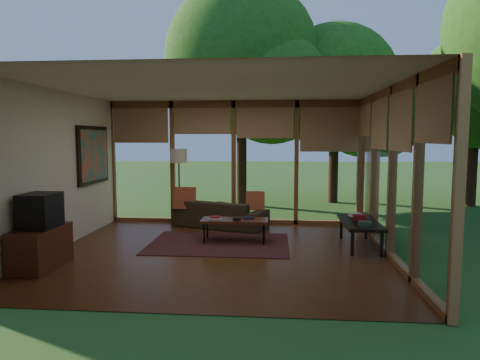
# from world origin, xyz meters

# --- Properties ---
(floor) EXTENTS (5.50, 5.50, 0.00)m
(floor) POSITION_xyz_m (0.00, 0.00, 0.00)
(floor) COLOR #5E3118
(floor) RESTS_ON ground
(ceiling) EXTENTS (5.50, 5.50, 0.00)m
(ceiling) POSITION_xyz_m (0.00, 0.00, 2.70)
(ceiling) COLOR white
(ceiling) RESTS_ON ground
(wall_left) EXTENTS (0.04, 5.00, 2.70)m
(wall_left) POSITION_xyz_m (-2.75, 0.00, 1.35)
(wall_left) COLOR beige
(wall_left) RESTS_ON ground
(wall_front) EXTENTS (5.50, 0.04, 2.70)m
(wall_front) POSITION_xyz_m (0.00, -2.50, 1.35)
(wall_front) COLOR beige
(wall_front) RESTS_ON ground
(window_wall_back) EXTENTS (5.50, 0.12, 2.70)m
(window_wall_back) POSITION_xyz_m (0.00, 2.50, 1.35)
(window_wall_back) COLOR brown
(window_wall_back) RESTS_ON ground
(window_wall_right) EXTENTS (0.12, 5.00, 2.70)m
(window_wall_right) POSITION_xyz_m (2.75, 0.00, 1.35)
(window_wall_right) COLOR brown
(window_wall_right) RESTS_ON ground
(tree_nw) EXTENTS (4.24, 4.24, 6.20)m
(tree_nw) POSITION_xyz_m (-0.04, 5.17, 4.07)
(tree_nw) COLOR #371F14
(tree_nw) RESTS_ON ground
(tree_ne) EXTENTS (3.65, 3.65, 5.17)m
(tree_ne) POSITION_xyz_m (2.61, 5.90, 3.34)
(tree_ne) COLOR #371F14
(tree_ne) RESTS_ON ground
(tree_far) EXTENTS (3.18, 3.18, 4.77)m
(tree_far) POSITION_xyz_m (6.35, 5.47, 3.17)
(tree_far) COLOR #371F14
(tree_far) RESTS_ON ground
(rug) EXTENTS (2.47, 1.75, 0.01)m
(rug) POSITION_xyz_m (-0.07, 0.58, 0.01)
(rug) COLOR maroon
(rug) RESTS_ON floor
(sofa) EXTENTS (2.12, 1.38, 0.58)m
(sofa) POSITION_xyz_m (-0.24, 2.00, 0.29)
(sofa) COLOR #372C1B
(sofa) RESTS_ON floor
(pillow_left) EXTENTS (0.46, 0.25, 0.48)m
(pillow_left) POSITION_xyz_m (-0.99, 1.95, 0.61)
(pillow_left) COLOR maroon
(pillow_left) RESTS_ON sofa
(pillow_right) EXTENTS (0.39, 0.21, 0.41)m
(pillow_right) POSITION_xyz_m (0.51, 1.95, 0.57)
(pillow_right) COLOR maroon
(pillow_right) RESTS_ON sofa
(ct_book_lower) EXTENTS (0.23, 0.19, 0.03)m
(ct_book_lower) POSITION_xyz_m (-0.15, 0.67, 0.44)
(ct_book_lower) COLOR beige
(ct_book_lower) RESTS_ON coffee_table
(ct_book_upper) EXTENTS (0.20, 0.16, 0.03)m
(ct_book_upper) POSITION_xyz_m (-0.15, 0.67, 0.47)
(ct_book_upper) COLOR maroon
(ct_book_upper) RESTS_ON coffee_table
(ct_book_side) EXTENTS (0.23, 0.20, 0.03)m
(ct_book_side) POSITION_xyz_m (0.45, 0.80, 0.44)
(ct_book_side) COLOR black
(ct_book_side) RESTS_ON coffee_table
(ct_bowl) EXTENTS (0.16, 0.16, 0.07)m
(ct_bowl) POSITION_xyz_m (0.25, 0.62, 0.46)
(ct_bowl) COLOR black
(ct_bowl) RESTS_ON coffee_table
(media_cabinet) EXTENTS (0.50, 1.00, 0.60)m
(media_cabinet) POSITION_xyz_m (-2.47, -1.06, 0.30)
(media_cabinet) COLOR #542717
(media_cabinet) RESTS_ON floor
(television) EXTENTS (0.45, 0.55, 0.50)m
(television) POSITION_xyz_m (-2.45, -1.06, 0.85)
(television) COLOR black
(television) RESTS_ON media_cabinet
(console_book_a) EXTENTS (0.21, 0.16, 0.07)m
(console_book_a) POSITION_xyz_m (2.40, 0.18, 0.49)
(console_book_a) COLOR #2D4F3F
(console_book_a) RESTS_ON side_console
(console_book_b) EXTENTS (0.24, 0.19, 0.10)m
(console_book_b) POSITION_xyz_m (2.40, 0.63, 0.51)
(console_book_b) COLOR maroon
(console_book_b) RESTS_ON side_console
(console_book_c) EXTENTS (0.25, 0.21, 0.06)m
(console_book_c) POSITION_xyz_m (2.40, 1.03, 0.48)
(console_book_c) COLOR beige
(console_book_c) RESTS_ON side_console
(floor_lamp) EXTENTS (0.36, 0.36, 1.65)m
(floor_lamp) POSITION_xyz_m (-1.18, 2.29, 1.41)
(floor_lamp) COLOR black
(floor_lamp) RESTS_ON floor
(coffee_table) EXTENTS (1.20, 0.50, 0.43)m
(coffee_table) POSITION_xyz_m (0.20, 0.72, 0.39)
(coffee_table) COLOR #542717
(coffee_table) RESTS_ON floor
(side_console) EXTENTS (0.60, 1.40, 0.46)m
(side_console) POSITION_xyz_m (2.40, 0.58, 0.41)
(side_console) COLOR black
(side_console) RESTS_ON floor
(wall_painting) EXTENTS (0.06, 1.35, 1.15)m
(wall_painting) POSITION_xyz_m (-2.71, 1.40, 1.55)
(wall_painting) COLOR black
(wall_painting) RESTS_ON wall_left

